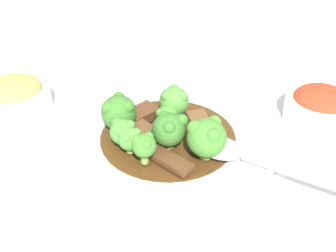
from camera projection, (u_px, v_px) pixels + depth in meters
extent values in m
plane|color=silver|center=(168.00, 145.00, 0.69)|extent=(4.00, 4.00, 0.00)
cylinder|color=white|center=(168.00, 141.00, 0.68)|extent=(0.32, 0.32, 0.01)
torus|color=white|center=(168.00, 137.00, 0.68)|extent=(0.32, 0.32, 0.01)
cylinder|color=#4C2D14|center=(168.00, 137.00, 0.68)|extent=(0.20, 0.20, 0.00)
cube|color=#56331E|center=(171.00, 160.00, 0.62)|extent=(0.06, 0.07, 0.01)
cube|color=brown|center=(201.00, 125.00, 0.69)|extent=(0.07, 0.04, 0.01)
cube|color=brown|center=(144.00, 130.00, 0.68)|extent=(0.06, 0.06, 0.01)
cube|color=#56331E|center=(141.00, 114.00, 0.71)|extent=(0.06, 0.06, 0.01)
cylinder|color=#7FA84C|center=(174.00, 115.00, 0.70)|extent=(0.01, 0.01, 0.02)
sphere|color=#4C8E38|center=(174.00, 101.00, 0.69)|extent=(0.04, 0.04, 0.04)
sphere|color=#4C8E38|center=(174.00, 89.00, 0.69)|extent=(0.02, 0.02, 0.02)
sphere|color=#4C8E38|center=(166.00, 97.00, 0.68)|extent=(0.02, 0.02, 0.02)
sphere|color=#4C8E38|center=(183.00, 96.00, 0.68)|extent=(0.02, 0.02, 0.02)
cylinder|color=#7FA84C|center=(171.00, 143.00, 0.65)|extent=(0.02, 0.02, 0.01)
sphere|color=#387028|center=(171.00, 129.00, 0.64)|extent=(0.05, 0.05, 0.05)
sphere|color=#387028|center=(164.00, 117.00, 0.64)|extent=(0.02, 0.02, 0.02)
sphere|color=#387028|center=(168.00, 128.00, 0.62)|extent=(0.02, 0.02, 0.02)
sphere|color=#387028|center=(182.00, 120.00, 0.63)|extent=(0.02, 0.02, 0.02)
cylinder|color=#7FA84C|center=(145.00, 158.00, 0.62)|extent=(0.01, 0.01, 0.02)
sphere|color=#427F2D|center=(144.00, 146.00, 0.61)|extent=(0.03, 0.03, 0.03)
sphere|color=#427F2D|center=(136.00, 140.00, 0.61)|extent=(0.01, 0.01, 0.01)
sphere|color=#427F2D|center=(147.00, 145.00, 0.60)|extent=(0.01, 0.01, 0.01)
sphere|color=#427F2D|center=(149.00, 136.00, 0.61)|extent=(0.01, 0.01, 0.01)
cylinder|color=#7FA84C|center=(166.00, 126.00, 0.69)|extent=(0.01, 0.01, 0.01)
sphere|color=#427F2D|center=(166.00, 116.00, 0.68)|extent=(0.03, 0.03, 0.03)
sphere|color=#427F2D|center=(160.00, 113.00, 0.67)|extent=(0.01, 0.01, 0.01)
sphere|color=#427F2D|center=(173.00, 113.00, 0.67)|extent=(0.01, 0.01, 0.01)
sphere|color=#427F2D|center=(166.00, 107.00, 0.68)|extent=(0.01, 0.01, 0.01)
cylinder|color=#8EB756|center=(123.00, 142.00, 0.66)|extent=(0.01, 0.01, 0.01)
sphere|color=#4C8E38|center=(123.00, 132.00, 0.65)|extent=(0.04, 0.04, 0.04)
sphere|color=#4C8E38|center=(119.00, 131.00, 0.63)|extent=(0.01, 0.01, 0.01)
sphere|color=#4C8E38|center=(130.00, 125.00, 0.64)|extent=(0.01, 0.01, 0.01)
sphere|color=#4C8E38|center=(117.00, 123.00, 0.65)|extent=(0.01, 0.01, 0.01)
cylinder|color=#8EB756|center=(201.00, 142.00, 0.66)|extent=(0.01, 0.01, 0.01)
sphere|color=#427F2D|center=(201.00, 133.00, 0.65)|extent=(0.03, 0.03, 0.03)
sphere|color=#427F2D|center=(205.00, 131.00, 0.63)|extent=(0.01, 0.01, 0.01)
sphere|color=#427F2D|center=(206.00, 124.00, 0.65)|extent=(0.01, 0.01, 0.01)
sphere|color=#427F2D|center=(194.00, 127.00, 0.64)|extent=(0.01, 0.01, 0.01)
cylinder|color=#7FA84C|center=(120.00, 126.00, 0.69)|extent=(0.02, 0.02, 0.01)
sphere|color=#387028|center=(119.00, 113.00, 0.67)|extent=(0.05, 0.05, 0.05)
sphere|color=#387028|center=(128.00, 107.00, 0.66)|extent=(0.02, 0.02, 0.02)
sphere|color=#387028|center=(119.00, 98.00, 0.68)|extent=(0.02, 0.02, 0.02)
sphere|color=#387028|center=(108.00, 108.00, 0.66)|extent=(0.02, 0.02, 0.02)
cylinder|color=#7FA84C|center=(130.00, 149.00, 0.64)|extent=(0.01, 0.01, 0.01)
sphere|color=#4C8E38|center=(130.00, 139.00, 0.63)|extent=(0.03, 0.03, 0.03)
sphere|color=#4C8E38|center=(137.00, 133.00, 0.63)|extent=(0.01, 0.01, 0.01)
sphere|color=#4C8E38|center=(125.00, 130.00, 0.63)|extent=(0.01, 0.01, 0.01)
sphere|color=#4C8E38|center=(127.00, 138.00, 0.62)|extent=(0.01, 0.01, 0.01)
cylinder|color=#7FA84C|center=(206.00, 153.00, 0.63)|extent=(0.02, 0.02, 0.01)
sphere|color=#427F2D|center=(207.00, 138.00, 0.62)|extent=(0.05, 0.05, 0.05)
sphere|color=#427F2D|center=(214.00, 123.00, 0.62)|extent=(0.02, 0.02, 0.02)
sphere|color=#427F2D|center=(195.00, 128.00, 0.61)|extent=(0.02, 0.02, 0.02)
sphere|color=#427F2D|center=(213.00, 136.00, 0.60)|extent=(0.02, 0.02, 0.02)
ellipsoid|color=#B7B7BC|center=(218.00, 147.00, 0.64)|extent=(0.08, 0.09, 0.01)
cylinder|color=#B7B7BC|center=(297.00, 176.00, 0.60)|extent=(0.08, 0.13, 0.01)
cylinder|color=white|center=(318.00, 118.00, 0.74)|extent=(0.06, 0.06, 0.01)
cylinder|color=white|center=(320.00, 110.00, 0.73)|extent=(0.11, 0.11, 0.04)
torus|color=white|center=(322.00, 100.00, 0.72)|extent=(0.11, 0.11, 0.01)
ellipsoid|color=red|center=(323.00, 98.00, 0.72)|extent=(0.09, 0.09, 0.03)
cylinder|color=white|center=(17.00, 110.00, 0.76)|extent=(0.06, 0.06, 0.01)
cylinder|color=white|center=(15.00, 101.00, 0.75)|extent=(0.11, 0.11, 0.04)
torus|color=white|center=(13.00, 90.00, 0.74)|extent=(0.11, 0.11, 0.01)
ellipsoid|color=tan|center=(13.00, 88.00, 0.74)|extent=(0.09, 0.09, 0.03)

